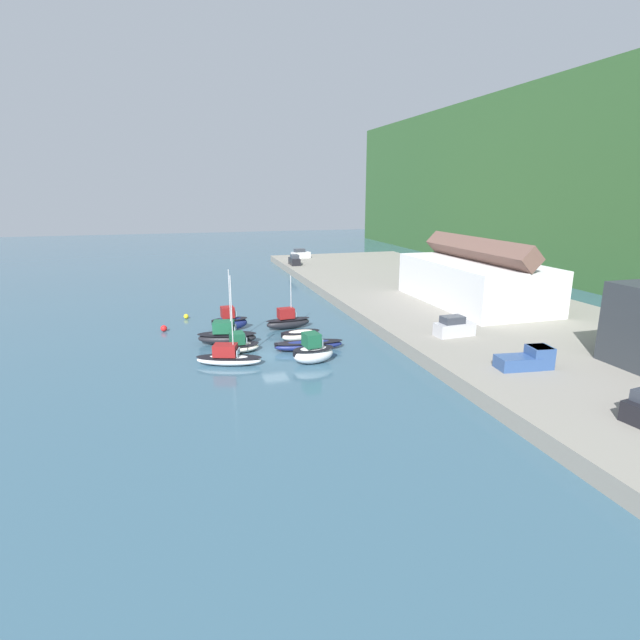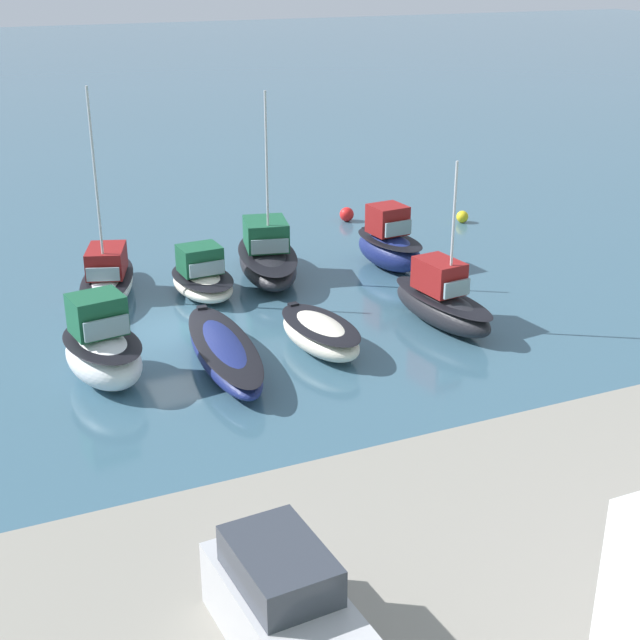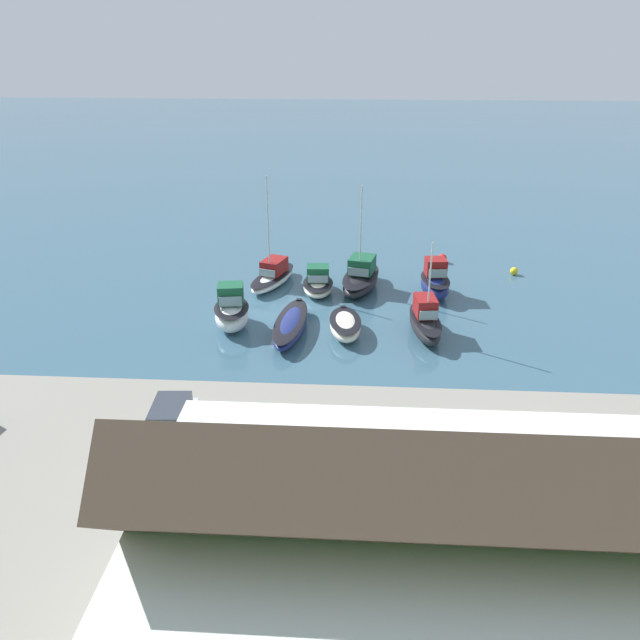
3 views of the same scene
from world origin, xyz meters
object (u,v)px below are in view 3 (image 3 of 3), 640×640
Objects in this scene: moored_boat_5 at (361,278)px; mooring_buoy_0 at (442,258)px; moored_boat_6 at (318,284)px; moored_boat_4 at (435,282)px; mooring_buoy_1 at (514,271)px; moored_boat_2 at (291,325)px; parked_car_1 at (171,432)px; moored_boat_1 at (345,325)px; moored_boat_7 at (273,276)px; moored_boat_3 at (232,312)px; moored_boat_0 at (425,321)px.

mooring_buoy_0 is (-7.09, -6.70, -0.56)m from moored_boat_5.
moored_boat_6 reaches higher than mooring_buoy_0.
mooring_buoy_1 is at bearing -150.26° from moored_boat_4.
parked_car_1 is (3.67, 15.00, 1.74)m from moored_boat_2.
moored_boat_1 is 0.54× the size of moored_boat_7.
moored_boat_3 is 1.04× the size of parked_car_1.
moored_boat_1 is at bearing -176.50° from moored_boat_2.
moored_boat_4 is at bearing -176.76° from moored_boat_5.
moored_boat_4 is 8.63m from mooring_buoy_1.
moored_boat_2 reaches higher than mooring_buoy_1.
mooring_buoy_0 is at bearing -123.93° from moored_boat_1.
moored_boat_7 is 13.58× the size of mooring_buoy_1.
moored_boat_3 is 5.86× the size of mooring_buoy_0.
moored_boat_4 reaches higher than mooring_buoy_1.
moored_boat_4 is 7.81m from mooring_buoy_0.
moored_boat_4 is 1.04× the size of parked_car_1.
mooring_buoy_0 is (-14.04, -6.12, -0.35)m from moored_boat_7.
moored_boat_5 is 13.27m from mooring_buoy_1.
moored_boat_2 is 9.87× the size of mooring_buoy_0.
moored_boat_6 is at bearing -138.37° from moored_boat_3.
moored_boat_7 is at bearing -25.22° from moored_boat_6.
moored_boat_0 reaches higher than moored_boat_3.
moored_boat_2 is 8.93m from moored_boat_7.
moored_boat_2 is at bearing 34.77° from mooring_buoy_1.
moored_boat_3 is at bearing -92.32° from parked_car_1.
moored_boat_3 is at bearing 53.28° from moored_boat_5.
moored_boat_5 is 10.79× the size of mooring_buoy_0.
mooring_buoy_0 is (-10.37, -7.62, -0.37)m from moored_boat_6.
moored_boat_0 reaches higher than parked_car_1.
parked_car_1 is 5.64× the size of mooring_buoy_0.
moored_boat_6 is 5.56× the size of mooring_buoy_0.
mooring_buoy_1 is at bearing -140.97° from moored_boat_2.
moored_boat_5 reaches higher than moored_boat_0.
parked_car_1 reaches higher than mooring_buoy_1.
moored_boat_1 is 1.11× the size of moored_boat_6.
moored_boat_1 is 10.50m from moored_boat_7.
moored_boat_0 reaches higher than moored_boat_6.
moored_boat_2 is 1.68× the size of moored_boat_4.
parked_car_1 is (12.53, 15.23, 1.34)m from moored_boat_0.
moored_boat_3 is 0.54× the size of moored_boat_5.
moored_boat_7 is (12.53, -1.51, -0.34)m from moored_boat_4.
moored_boat_3 is at bearing -8.20° from moored_boat_0.
moored_boat_4 reaches higher than moored_boat_6.
parked_car_1 reaches higher than moored_boat_3.
mooring_buoy_1 is at bearing -131.52° from parked_car_1.
moored_boat_4 is 0.54× the size of moored_boat_5.
moored_boat_4 is 12.62m from moored_boat_7.
moored_boat_6 reaches higher than mooring_buoy_1.
moored_boat_3 is 24.21m from mooring_buoy_1.
moored_boat_2 is 4.13m from moored_boat_3.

